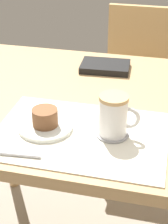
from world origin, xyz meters
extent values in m
cylinder|color=tan|center=(-0.55, 0.35, 0.36)|extent=(0.05, 0.05, 0.72)
cube|color=tan|center=(0.00, 0.00, 0.73)|extent=(1.20, 0.81, 0.04)
cylinder|color=tan|center=(0.21, 0.52, 0.20)|extent=(0.04, 0.04, 0.40)
cylinder|color=tan|center=(-0.15, 0.52, 0.20)|extent=(0.04, 0.04, 0.40)
cylinder|color=tan|center=(0.21, 0.87, 0.20)|extent=(0.04, 0.04, 0.40)
cylinder|color=tan|center=(-0.15, 0.88, 0.20)|extent=(0.04, 0.04, 0.40)
cube|color=tan|center=(0.03, 0.70, 0.42)|extent=(0.42, 0.42, 0.04)
cube|color=tan|center=(0.03, 0.89, 0.63)|extent=(0.39, 0.03, 0.40)
cube|color=silver|center=(-0.04, -0.21, 0.75)|extent=(0.47, 0.34, 0.00)
cylinder|color=silver|center=(-0.14, -0.21, 0.76)|extent=(0.15, 0.15, 0.01)
cylinder|color=brown|center=(-0.14, -0.21, 0.79)|extent=(0.07, 0.07, 0.05)
cylinder|color=#99999E|center=(0.04, -0.20, 0.76)|extent=(0.09, 0.09, 0.00)
cylinder|color=white|center=(0.04, -0.20, 0.81)|extent=(0.08, 0.08, 0.10)
cylinder|color=tan|center=(0.04, -0.20, 0.87)|extent=(0.08, 0.08, 0.01)
torus|color=white|center=(0.08, -0.20, 0.81)|extent=(0.06, 0.01, 0.06)
cylinder|color=silver|center=(-0.18, -0.35, 0.76)|extent=(0.13, 0.02, 0.01)
cube|color=black|center=(-0.06, 0.24, 0.76)|extent=(0.19, 0.13, 0.02)
camera|label=1|loc=(0.17, -1.04, 1.32)|focal=60.00mm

